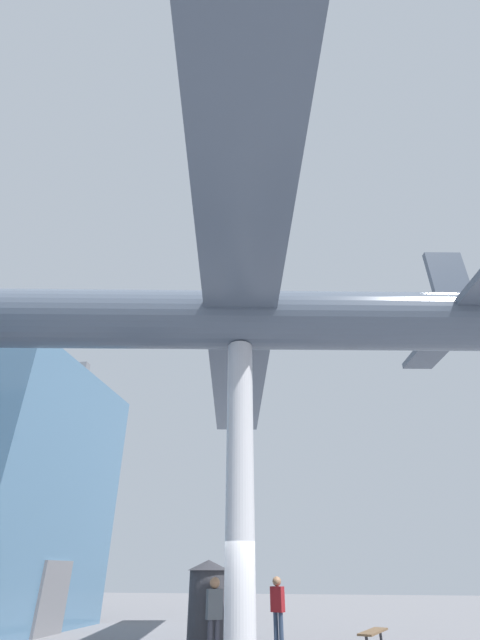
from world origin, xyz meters
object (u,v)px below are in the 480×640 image
at_px(suspended_airplane, 235,320).
at_px(plaza_bench, 373,633).
at_px(support_pylon_central, 240,488).
at_px(visitor_person, 214,611).
at_px(visitor_second, 278,605).
at_px(info_kiosk, 207,604).

distance_m(suspended_airplane, plaza_bench, 9.74).
xyz_separation_m(support_pylon_central, plaza_bench, (5.40, -2.88, -3.12)).
bearing_deg(visitor_person, visitor_second, -147.78).
relative_size(support_pylon_central, visitor_person, 3.90).
bearing_deg(visitor_second, plaza_bench, -162.68).
distance_m(support_pylon_central, visitor_person, 4.21).
bearing_deg(support_pylon_central, visitor_second, -1.43).
distance_m(support_pylon_central, visitor_second, 6.32).
relative_size(support_pylon_central, plaza_bench, 3.71).
relative_size(suspended_airplane, visitor_second, 11.29).
bearing_deg(visitor_person, plaza_bench, 178.50).
relative_size(support_pylon_central, suspended_airplane, 0.35).
bearing_deg(visitor_second, info_kiosk, 69.88).
bearing_deg(plaza_bench, suspended_airplane, 150.97).
bearing_deg(visitor_second, visitor_person, 88.05).
xyz_separation_m(visitor_second, info_kiosk, (-1.75, 1.80, 0.10)).
xyz_separation_m(support_pylon_central, info_kiosk, (4.06, 1.66, -2.40)).
xyz_separation_m(plaza_bench, info_kiosk, (-1.34, 4.54, 0.72)).
bearing_deg(suspended_airplane, plaza_bench, -40.03).
bearing_deg(info_kiosk, suspended_airplane, -159.43).
bearing_deg(info_kiosk, visitor_second, -45.87).
xyz_separation_m(suspended_airplane, plaza_bench, (5.42, -3.01, -7.51)).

